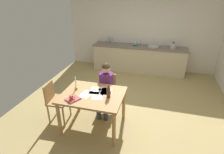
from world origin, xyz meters
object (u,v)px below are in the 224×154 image
object	(u,v)px
dining_table	(93,99)
wine_glass_back_left	(135,41)
chair_at_table	(107,90)
bottle_vinegar	(112,41)
bottle_oil	(109,40)
person_seated	(105,86)
coffee_mug	(71,98)
chair_side_empty	(55,100)
wine_bottle_on_table	(108,92)
mixing_bowl	(135,44)
stovetop_kettle	(173,45)
wine_glass_near_sink	(142,42)
candlestick	(76,86)
book_magazine	(73,99)
sink_unit	(153,46)
wine_glass_by_kettle	(138,42)
wine_glass_back_right	(132,41)

from	to	relation	value
dining_table	wine_glass_back_left	world-z (taller)	wine_glass_back_left
chair_at_table	bottle_vinegar	distance (m)	2.64
bottle_oil	wine_glass_back_left	bearing A→B (deg)	5.23
person_seated	bottle_oil	size ratio (longest dim) A/B	4.95
person_seated	bottle_oil	world-z (taller)	person_seated
person_seated	coffee_mug	xyz separation A→B (m)	(-0.38, -0.88, 0.15)
chair_side_empty	wine_bottle_on_table	xyz separation A→B (m)	(1.20, -0.04, 0.39)
mixing_bowl	stovetop_kettle	world-z (taller)	stovetop_kettle
chair_at_table	stovetop_kettle	xyz separation A→B (m)	(1.47, 2.50, 0.52)
bottle_vinegar	wine_glass_near_sink	bearing A→B (deg)	7.45
candlestick	bottle_oil	distance (m)	3.20
wine_bottle_on_table	coffee_mug	bearing A→B (deg)	-155.35
bottle_vinegar	candlestick	bearing A→B (deg)	-88.07
book_magazine	mixing_bowl	bearing A→B (deg)	108.76
sink_unit	stovetop_kettle	xyz separation A→B (m)	(0.62, -0.00, 0.08)
person_seated	wine_glass_back_left	distance (m)	2.83
candlestick	coffee_mug	bearing A→B (deg)	-75.97
chair_side_empty	wine_glass_back_left	bearing A→B (deg)	70.82
book_magazine	wine_glass_near_sink	size ratio (longest dim) A/B	1.59
dining_table	mixing_bowl	world-z (taller)	mixing_bowl
wine_bottle_on_table	stovetop_kettle	world-z (taller)	stovetop_kettle
dining_table	book_magazine	distance (m)	0.41
wine_bottle_on_table	wine_glass_back_left	xyz separation A→B (m)	(-0.03, 3.40, 0.13)
wine_glass_by_kettle	wine_glass_back_right	bearing A→B (deg)	180.00
person_seated	coffee_mug	size ratio (longest dim) A/B	10.65
candlestick	person_seated	bearing A→B (deg)	44.75
mixing_bowl	wine_glass_by_kettle	distance (m)	0.16
wine_glass_near_sink	book_magazine	bearing A→B (deg)	-102.40
wine_bottle_on_table	stovetop_kettle	bearing A→B (deg)	69.43
bottle_oil	wine_glass_back_left	distance (m)	0.93
chair_at_table	chair_side_empty	bearing A→B (deg)	-143.22
bottle_oil	coffee_mug	bearing A→B (deg)	-84.67
mixing_bowl	wine_glass_by_kettle	xyz separation A→B (m)	(0.10, 0.10, 0.07)
coffee_mug	bottle_oil	xyz separation A→B (m)	(-0.34, 3.60, 0.18)
wine_bottle_on_table	stovetop_kettle	size ratio (longest dim) A/B	1.15
chair_side_empty	bottle_vinegar	xyz separation A→B (m)	(0.37, 3.22, 0.52)
coffee_mug	wine_glass_by_kettle	xyz separation A→B (m)	(0.70, 3.68, 0.18)
chair_side_empty	bottle_oil	bearing A→B (deg)	85.82
candlestick	dining_table	bearing A→B (deg)	-14.03
coffee_mug	mixing_bowl	bearing A→B (deg)	80.54
dining_table	coffee_mug	bearing A→B (deg)	-133.07
person_seated	bottle_vinegar	distance (m)	2.75
mixing_bowl	bottle_vinegar	bearing A→B (deg)	-177.40
coffee_mug	wine_glass_near_sink	size ratio (longest dim) A/B	0.73
person_seated	wine_glass_near_sink	size ratio (longest dim) A/B	7.76
sink_unit	wine_glass_by_kettle	distance (m)	0.55
chair_side_empty	coffee_mug	distance (m)	0.74
wine_bottle_on_table	wine_glass_back_right	size ratio (longest dim) A/B	1.64
wine_bottle_on_table	bottle_oil	size ratio (longest dim) A/B	1.05
coffee_mug	wine_glass_near_sink	world-z (taller)	wine_glass_near_sink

